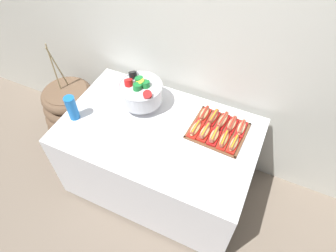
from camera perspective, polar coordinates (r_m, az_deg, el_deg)
ground_plane at (r=2.87m, az=-1.52°, el=-10.79°), size 10.00×10.00×0.00m
back_wall at (r=2.29m, az=4.35°, el=17.91°), size 6.00×0.10×2.60m
buffet_table at (r=2.52m, az=-1.71°, el=-6.14°), size 1.50×0.93×0.78m
floor_vase at (r=3.14m, az=-17.80°, el=2.26°), size 0.58×0.58×1.08m
serving_tray at (r=2.24m, az=9.63°, el=-0.93°), size 0.42×0.38×0.01m
hot_dog_0 at (r=2.20m, az=5.32°, el=-0.54°), size 0.08×0.17×0.06m
hot_dog_1 at (r=2.18m, az=7.13°, el=-1.16°), size 0.08×0.16×0.06m
hot_dog_2 at (r=2.17m, az=8.94°, el=-1.88°), size 0.07×0.16×0.06m
hot_dog_3 at (r=2.16m, az=10.77°, el=-2.64°), size 0.06×0.17×0.06m
hot_dog_4 at (r=2.15m, az=12.63°, el=-3.34°), size 0.07×0.16×0.06m
hot_dog_5 at (r=2.30m, az=7.02°, el=2.31°), size 0.07×0.17×0.06m
hot_dog_6 at (r=2.28m, az=8.75°, el=1.67°), size 0.07×0.17×0.06m
hot_dog_7 at (r=2.27m, az=10.49°, el=1.00°), size 0.08×0.19×0.06m
hot_dog_8 at (r=2.26m, az=12.23°, el=0.29°), size 0.07×0.16×0.06m
hot_dog_9 at (r=2.26m, az=14.00°, el=-0.38°), size 0.06×0.16×0.06m
punch_bowl at (r=2.31m, az=-5.33°, el=6.62°), size 0.35×0.35×0.26m
cup_stack at (r=2.35m, az=-18.10°, el=3.35°), size 0.08×0.08×0.21m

